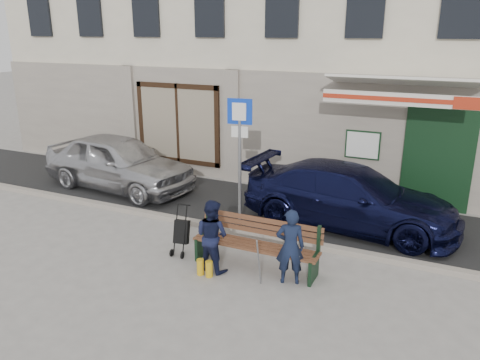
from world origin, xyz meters
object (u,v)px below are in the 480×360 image
Objects in this scene: car_navy at (350,197)px; stroller at (181,233)px; parking_sign at (240,143)px; bench at (253,244)px; woman at (212,235)px; car_silver at (118,162)px; man at (290,247)px.

car_navy reaches higher than stroller.
bench is at bearing -64.76° from parking_sign.
bench is at bearing -5.49° from stroller.
woman is at bearing -87.80° from parking_sign.
woman is (4.55, -3.05, -0.08)m from car_silver.
parking_sign is at bearing 122.75° from bench.
bench is at bearing -136.70° from woman.
car_silver is 1.55× the size of parking_sign.
parking_sign is at bearing -67.80° from woman.
car_silver is at bearing 134.97° from stroller.
man is at bearing 177.18° from car_navy.
car_navy is 3.60m from woman.
parking_sign reaches higher than car_silver.
bench is (0.98, -1.53, -1.51)m from parking_sign.
woman reaches higher than stroller.
bench is 1.77× the size of woman.
car_navy is at bearing 66.39° from bench.
man is at bearing -17.41° from bench.
man reaches higher than bench.
stroller reaches higher than bench.
stroller is (-0.52, -1.61, -1.52)m from parking_sign.
car_silver reaches higher than stroller.
car_navy is 3.52× the size of woman.
woman is (-1.84, -3.09, -0.01)m from car_navy.
parking_sign is (4.22, -1.13, 1.20)m from car_silver.
car_silver reaches higher than man.
parking_sign is at bearing -65.22° from man.
bench is 0.86m from man.
car_silver is 4.53m from parking_sign.
man is (6.00, -2.91, -0.08)m from car_silver.
parking_sign is 2.36m from bench.
man is 2.32m from stroller.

